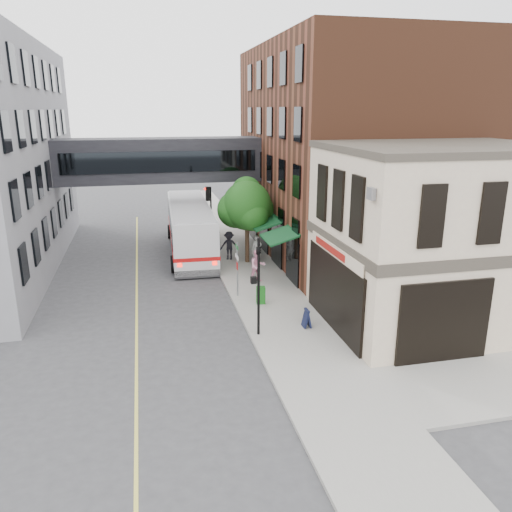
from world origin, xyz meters
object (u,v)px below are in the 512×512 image
bus (190,226)px  pedestrian_c (229,245)px  sandwich_board (307,318)px  pedestrian_b (258,266)px  newspaper_box (261,295)px  pedestrian_a (257,249)px

bus → pedestrian_c: size_ratio=6.68×
sandwich_board → pedestrian_b: bearing=96.1°
pedestrian_c → newspaper_box: size_ratio=2.14×
newspaper_box → bus: bearing=110.1°
newspaper_box → sandwich_board: (1.40, -3.36, -0.01)m
pedestrian_b → pedestrian_c: (-0.84, 4.86, -0.00)m
pedestrian_b → newspaper_box: 3.49m
sandwich_board → pedestrian_c: bearing=97.4°
newspaper_box → sandwich_board: 3.64m
pedestrian_c → sandwich_board: size_ratio=2.17×
bus → newspaper_box: bearing=-77.3°
pedestrian_c → pedestrian_b: bearing=-61.2°
pedestrian_b → sandwich_board: 6.82m
newspaper_box → sandwich_board: bearing=-60.1°
bus → pedestrian_b: 8.49m
pedestrian_a → sandwich_board: (-0.02, -10.47, -0.48)m
newspaper_box → pedestrian_a: bearing=86.1°
pedestrian_a → pedestrian_c: bearing=162.2°
pedestrian_c → sandwich_board: pedestrian_c is taller
pedestrian_a → pedestrian_b: size_ratio=0.95×
bus → sandwich_board: (3.93, -14.60, -1.33)m
bus → pedestrian_b: (3.14, -7.84, -0.81)m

